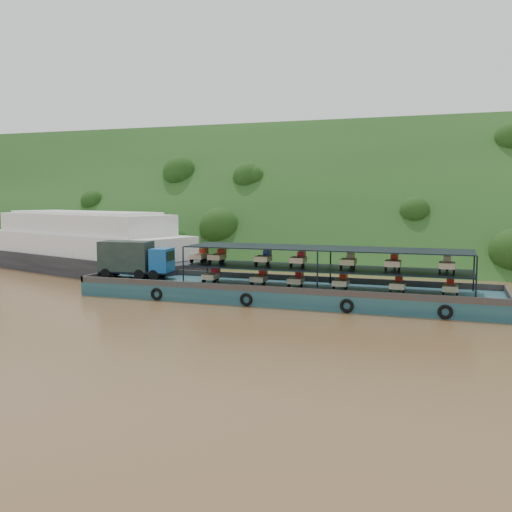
% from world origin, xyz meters
% --- Properties ---
extents(ground, '(160.00, 160.00, 0.00)m').
position_xyz_m(ground, '(0.00, 0.00, 0.00)').
color(ground, brown).
rests_on(ground, ground).
extents(hillside, '(140.00, 39.60, 39.60)m').
position_xyz_m(hillside, '(0.00, 36.00, 0.00)').
color(hillside, '#163413').
rests_on(hillside, ground).
extents(cargo_barge, '(35.02, 7.18, 4.60)m').
position_xyz_m(cargo_barge, '(0.60, -1.22, 1.15)').
color(cargo_barge, '#143A49').
rests_on(cargo_barge, ground).
extents(passenger_ferry, '(35.42, 19.20, 6.98)m').
position_xyz_m(passenger_ferry, '(-25.42, 9.42, 3.02)').
color(passenger_ferry, black).
rests_on(passenger_ferry, ground).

